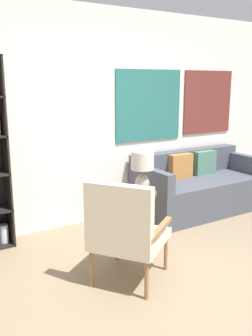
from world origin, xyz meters
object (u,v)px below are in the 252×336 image
Objects in this scene: couch at (198,188)px; side_table at (137,198)px; armchair at (125,228)px; table_lamp at (142,167)px.

couch reaches higher than side_table.
armchair is 0.53× the size of couch.
armchair is 2.04× the size of table_lamp.
table_lamp is (0.70, 0.76, 0.32)m from armchair.
armchair is 1.07m from table_lamp.
armchair is at bearing -132.61° from table_lamp.
couch is 3.85× the size of table_lamp.
couch is 3.27× the size of side_table.
table_lamp reaches higher than couch.
side_table is at bearing 50.92° from armchair.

